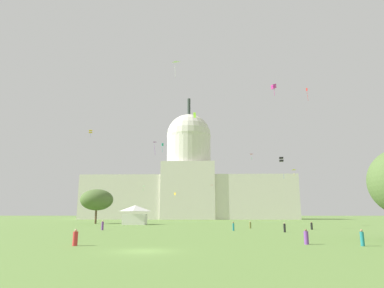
{
  "coord_description": "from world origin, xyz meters",
  "views": [
    {
      "loc": [
        5.13,
        -28.78,
        3.15
      ],
      "look_at": [
        1.71,
        63.71,
        22.76
      ],
      "focal_mm": 30.6,
      "sensor_mm": 36.0,
      "label": 1
    }
  ],
  "objects_px": {
    "kite_red_high": "(307,92)",
    "kite_magenta_mid": "(274,87)",
    "kite_lime_mid": "(195,115)",
    "kite_violet_mid": "(154,143)",
    "person_purple_near_tree_east": "(103,226)",
    "kite_gold_low": "(175,194)",
    "person_olive_lawn_far_left": "(250,225)",
    "kite_yellow_mid": "(294,171)",
    "kite_pink_mid": "(251,156)",
    "tree_west_mid": "(97,200)",
    "kite_blue_low": "(284,176)",
    "person_teal_aisle_center": "(233,227)",
    "kite_white_high": "(175,63)",
    "kite_black_low": "(281,159)",
    "kite_gold_mid": "(91,131)",
    "kite_green_low": "(143,187)",
    "person_black_deep_crowd": "(285,228)",
    "kite_red_low": "(211,186)",
    "person_red_near_tent": "(75,238)",
    "capitol_building": "(189,183)",
    "person_purple_edge_west": "(306,238)",
    "person_teal_front_right": "(362,238)",
    "event_tent": "(135,215)",
    "person_black_mid_center": "(312,226)",
    "kite_turquoise_mid": "(163,145)"
  },
  "relations": [
    {
      "from": "kite_red_high",
      "to": "kite_magenta_mid",
      "type": "height_order",
      "value": "kite_red_high"
    },
    {
      "from": "kite_lime_mid",
      "to": "kite_violet_mid",
      "type": "relative_size",
      "value": 0.32
    },
    {
      "from": "person_purple_near_tree_east",
      "to": "kite_gold_low",
      "type": "relative_size",
      "value": 0.72
    },
    {
      "from": "person_olive_lawn_far_left",
      "to": "kite_yellow_mid",
      "type": "bearing_deg",
      "value": 50.56
    },
    {
      "from": "kite_pink_mid",
      "to": "kite_violet_mid",
      "type": "bearing_deg",
      "value": 18.48
    },
    {
      "from": "tree_west_mid",
      "to": "person_purple_near_tree_east",
      "type": "relative_size",
      "value": 6.79
    },
    {
      "from": "kite_magenta_mid",
      "to": "kite_blue_low",
      "type": "xyz_separation_m",
      "value": [
        13.29,
        50.32,
        -14.4
      ]
    },
    {
      "from": "person_teal_aisle_center",
      "to": "kite_red_high",
      "type": "bearing_deg",
      "value": 158.05
    },
    {
      "from": "kite_lime_mid",
      "to": "kite_pink_mid",
      "type": "bearing_deg",
      "value": 143.79
    },
    {
      "from": "kite_white_high",
      "to": "person_olive_lawn_far_left",
      "type": "bearing_deg",
      "value": 7.94
    },
    {
      "from": "person_olive_lawn_far_left",
      "to": "kite_black_low",
      "type": "distance_m",
      "value": 23.69
    },
    {
      "from": "kite_gold_low",
      "to": "kite_lime_mid",
      "type": "bearing_deg",
      "value": -177.79
    },
    {
      "from": "kite_black_low",
      "to": "kite_white_high",
      "type": "xyz_separation_m",
      "value": [
        -27.0,
        -12.34,
        21.61
      ]
    },
    {
      "from": "kite_magenta_mid",
      "to": "kite_violet_mid",
      "type": "height_order",
      "value": "kite_magenta_mid"
    },
    {
      "from": "kite_gold_mid",
      "to": "kite_green_low",
      "type": "bearing_deg",
      "value": 61.94
    },
    {
      "from": "kite_pink_mid",
      "to": "kite_green_low",
      "type": "bearing_deg",
      "value": -42.69
    },
    {
      "from": "kite_yellow_mid",
      "to": "person_black_deep_crowd",
      "type": "bearing_deg",
      "value": -100.47
    },
    {
      "from": "kite_pink_mid",
      "to": "kite_blue_low",
      "type": "xyz_separation_m",
      "value": [
        8.76,
        -19.63,
        -11.04
      ]
    },
    {
      "from": "kite_violet_mid",
      "to": "kite_blue_low",
      "type": "bearing_deg",
      "value": 47.82
    },
    {
      "from": "kite_green_low",
      "to": "kite_red_low",
      "type": "relative_size",
      "value": 1.17
    },
    {
      "from": "tree_west_mid",
      "to": "person_red_near_tent",
      "type": "distance_m",
      "value": 71.24
    },
    {
      "from": "kite_lime_mid",
      "to": "kite_green_low",
      "type": "height_order",
      "value": "kite_lime_mid"
    },
    {
      "from": "person_black_deep_crowd",
      "to": "kite_black_low",
      "type": "distance_m",
      "value": 33.0
    },
    {
      "from": "kite_white_high",
      "to": "capitol_building",
      "type": "bearing_deg",
      "value": 103.4
    },
    {
      "from": "person_purple_edge_west",
      "to": "kite_gold_low",
      "type": "height_order",
      "value": "kite_gold_low"
    },
    {
      "from": "person_teal_front_right",
      "to": "kite_gold_low",
      "type": "distance_m",
      "value": 125.87
    },
    {
      "from": "person_purple_edge_west",
      "to": "kite_blue_low",
      "type": "xyz_separation_m",
      "value": [
        18.36,
        83.78,
        15.52
      ]
    },
    {
      "from": "person_olive_lawn_far_left",
      "to": "kite_red_high",
      "type": "xyz_separation_m",
      "value": [
        23.16,
        27.64,
        40.16
      ]
    },
    {
      "from": "event_tent",
      "to": "tree_west_mid",
      "type": "xyz_separation_m",
      "value": [
        -13.54,
        7.04,
        4.55
      ]
    },
    {
      "from": "kite_red_high",
      "to": "kite_white_high",
      "type": "height_order",
      "value": "kite_red_high"
    },
    {
      "from": "kite_gold_mid",
      "to": "kite_white_high",
      "type": "bearing_deg",
      "value": -52.98
    },
    {
      "from": "person_teal_aisle_center",
      "to": "kite_red_low",
      "type": "relative_size",
      "value": 0.91
    },
    {
      "from": "kite_black_low",
      "to": "kite_magenta_mid",
      "type": "xyz_separation_m",
      "value": [
        -4.63,
        -16.32,
        13.69
      ]
    },
    {
      "from": "tree_west_mid",
      "to": "person_purple_near_tree_east",
      "type": "height_order",
      "value": "tree_west_mid"
    },
    {
      "from": "person_red_near_tent",
      "to": "kite_green_low",
      "type": "height_order",
      "value": "kite_green_low"
    },
    {
      "from": "event_tent",
      "to": "kite_gold_low",
      "type": "distance_m",
      "value": 62.65
    },
    {
      "from": "kite_white_high",
      "to": "kite_green_low",
      "type": "relative_size",
      "value": 1.78
    },
    {
      "from": "capitol_building",
      "to": "event_tent",
      "type": "xyz_separation_m",
      "value": [
        -11.17,
        -85.74,
        -16.48
      ]
    },
    {
      "from": "person_red_near_tent",
      "to": "kite_red_high",
      "type": "height_order",
      "value": "kite_red_high"
    },
    {
      "from": "event_tent",
      "to": "tree_west_mid",
      "type": "distance_m",
      "value": 15.92
    },
    {
      "from": "kite_gold_low",
      "to": "kite_blue_low",
      "type": "relative_size",
      "value": 1.78
    },
    {
      "from": "kite_magenta_mid",
      "to": "kite_yellow_mid",
      "type": "bearing_deg",
      "value": 140.92
    },
    {
      "from": "event_tent",
      "to": "kite_yellow_mid",
      "type": "distance_m",
      "value": 61.92
    },
    {
      "from": "person_black_mid_center",
      "to": "person_teal_aisle_center",
      "type": "xyz_separation_m",
      "value": [
        -15.62,
        -4.56,
        0.06
      ]
    },
    {
      "from": "kite_gold_low",
      "to": "kite_white_high",
      "type": "distance_m",
      "value": 87.29
    },
    {
      "from": "kite_lime_mid",
      "to": "kite_violet_mid",
      "type": "height_order",
      "value": "kite_lime_mid"
    },
    {
      "from": "person_purple_edge_west",
      "to": "kite_green_low",
      "type": "height_order",
      "value": "kite_green_low"
    },
    {
      "from": "capitol_building",
      "to": "person_purple_edge_west",
      "type": "distance_m",
      "value": 146.78
    },
    {
      "from": "kite_red_high",
      "to": "kite_turquoise_mid",
      "type": "distance_m",
      "value": 54.27
    },
    {
      "from": "kite_magenta_mid",
      "to": "kite_red_low",
      "type": "xyz_separation_m",
      "value": [
        -12.7,
        78.99,
        -15.61
      ]
    }
  ]
}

